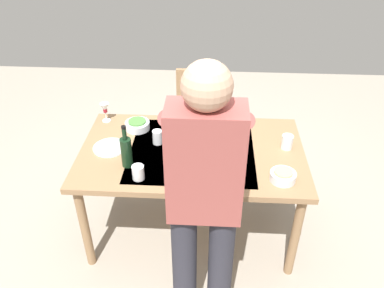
# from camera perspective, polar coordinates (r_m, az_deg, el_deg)

# --- Properties ---
(ground_plane) EXTENTS (6.00, 6.00, 0.00)m
(ground_plane) POSITION_cam_1_polar(r_m,az_deg,el_deg) (3.16, -0.00, -11.88)
(ground_plane) COLOR #9E9384
(dining_table) EXTENTS (1.53, 0.91, 0.74)m
(dining_table) POSITION_cam_1_polar(r_m,az_deg,el_deg) (2.72, -0.00, -2.15)
(dining_table) COLOR #93704C
(dining_table) RESTS_ON ground_plane
(chair_near) EXTENTS (0.40, 0.40, 0.91)m
(chair_near) POSITION_cam_1_polar(r_m,az_deg,el_deg) (3.49, 0.94, 4.24)
(chair_near) COLOR brown
(chair_near) RESTS_ON ground_plane
(person_server) EXTENTS (0.42, 0.61, 1.69)m
(person_server) POSITION_cam_1_polar(r_m,az_deg,el_deg) (1.97, 1.81, -7.64)
(person_server) COLOR #2D2D38
(person_server) RESTS_ON ground_plane
(wine_bottle) EXTENTS (0.07, 0.07, 0.30)m
(wine_bottle) POSITION_cam_1_polar(r_m,az_deg,el_deg) (2.51, -9.54, -1.03)
(wine_bottle) COLOR black
(wine_bottle) RESTS_ON dining_table
(wine_glass_left) EXTENTS (0.07, 0.07, 0.15)m
(wine_glass_left) POSITION_cam_1_polar(r_m,az_deg,el_deg) (3.02, -12.54, 5.02)
(wine_glass_left) COLOR white
(wine_glass_left) RESTS_ON dining_table
(water_cup_near_left) EXTENTS (0.07, 0.07, 0.10)m
(water_cup_near_left) POSITION_cam_1_polar(r_m,az_deg,el_deg) (2.73, -5.05, 1.01)
(water_cup_near_left) COLOR silver
(water_cup_near_left) RESTS_ON dining_table
(water_cup_near_right) EXTENTS (0.08, 0.08, 0.09)m
(water_cup_near_right) POSITION_cam_1_polar(r_m,az_deg,el_deg) (2.43, -7.84, -4.11)
(water_cup_near_right) COLOR silver
(water_cup_near_right) RESTS_ON dining_table
(water_cup_far_left) EXTENTS (0.08, 0.08, 0.10)m
(water_cup_far_left) POSITION_cam_1_polar(r_m,az_deg,el_deg) (2.74, 13.67, 0.29)
(water_cup_far_left) COLOR silver
(water_cup_far_left) RESTS_ON dining_table
(serving_bowl_pasta) EXTENTS (0.30, 0.30, 0.07)m
(serving_bowl_pasta) POSITION_cam_1_polar(r_m,az_deg,el_deg) (2.56, 4.02, -1.93)
(serving_bowl_pasta) COLOR silver
(serving_bowl_pasta) RESTS_ON dining_table
(side_bowl_salad) EXTENTS (0.18, 0.18, 0.07)m
(side_bowl_salad) POSITION_cam_1_polar(r_m,az_deg,el_deg) (2.92, -7.95, 2.79)
(side_bowl_salad) COLOR silver
(side_bowl_salad) RESTS_ON dining_table
(side_bowl_bread) EXTENTS (0.16, 0.16, 0.07)m
(side_bowl_bread) POSITION_cam_1_polar(r_m,az_deg,el_deg) (2.46, 13.09, -4.51)
(side_bowl_bread) COLOR silver
(side_bowl_bread) RESTS_ON dining_table
(dinner_plate_near) EXTENTS (0.23, 0.23, 0.01)m
(dinner_plate_near) POSITION_cam_1_polar(r_m,az_deg,el_deg) (2.75, -11.86, -0.51)
(dinner_plate_near) COLOR silver
(dinner_plate_near) RESTS_ON dining_table
(dinner_plate_far) EXTENTS (0.23, 0.23, 0.01)m
(dinner_plate_far) POSITION_cam_1_polar(r_m,az_deg,el_deg) (2.88, -0.03, 2.10)
(dinner_plate_far) COLOR silver
(dinner_plate_far) RESTS_ON dining_table
(table_knife) EXTENTS (0.03, 0.20, 0.00)m
(table_knife) POSITION_cam_1_polar(r_m,az_deg,el_deg) (2.54, -2.20, -3.05)
(table_knife) COLOR silver
(table_knife) RESTS_ON dining_table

